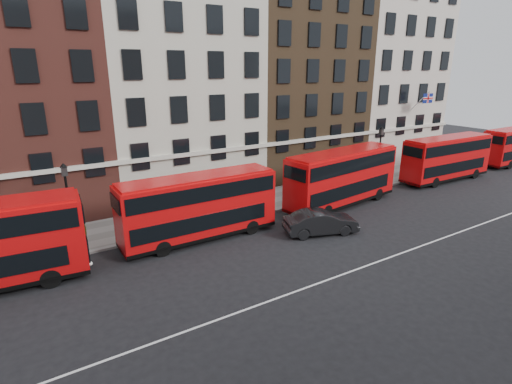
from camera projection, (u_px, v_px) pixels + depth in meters
ground at (300, 266)px, 22.47m from camera, size 120.00×120.00×0.00m
pavement at (216, 210)px, 30.92m from camera, size 80.00×5.00×0.15m
kerb at (232, 220)px, 28.90m from camera, size 80.00×0.30×0.16m
road_centre_line at (324, 281)px, 20.86m from camera, size 70.00×0.12×0.01m
building_terrace at (170, 72)px, 33.65m from camera, size 64.00×11.95×22.00m
bus_b at (199, 206)px, 25.28m from camera, size 10.17×2.50×4.27m
bus_c at (342, 177)px, 31.54m from camera, size 10.90×3.86×4.48m
bus_d at (447, 157)px, 38.60m from camera, size 10.35×2.80×4.32m
car_front at (321, 222)px, 26.59m from camera, size 5.22×3.21×1.62m
lamp_post_left at (69, 203)px, 23.44m from camera, size 0.44×0.44×5.33m
lamp_post_right at (379, 152)px, 37.22m from camera, size 0.44×0.44×5.33m
traffic_light at (422, 154)px, 39.26m from camera, size 0.25×0.45×3.27m
iron_railings at (204, 196)px, 32.52m from camera, size 6.60×0.06×1.00m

